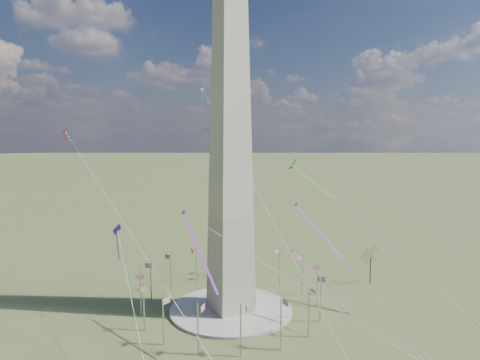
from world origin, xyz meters
TOP-DOWN VIEW (x-y plane):
  - ground at (0.00, 0.00)m, footprint 2000.00×2000.00m
  - plaza at (0.00, 0.00)m, footprint 36.00×36.00m
  - washington_monument at (0.00, 0.00)m, footprint 15.56×15.56m
  - flagpole_ring at (-0.00, -0.00)m, footprint 54.40×54.40m
  - tree_near at (52.95, -3.35)m, footprint 8.07×8.07m
  - kite_delta_black at (33.52, 14.63)m, footprint 13.66×15.71m
  - kite_diamond_purple at (-30.01, 10.34)m, footprint 1.94×3.34m
  - kite_streamer_left at (19.71, -13.24)m, footprint 3.68×21.99m
  - kite_streamer_mid at (-15.08, -8.79)m, footprint 2.31×23.28m
  - kite_streamer_right at (25.39, -5.52)m, footprint 8.07×22.91m
  - kite_small_red at (-40.05, 29.01)m, footprint 1.08×1.77m
  - kite_small_white at (8.84, 39.25)m, footprint 1.25×1.69m

SIDE VIEW (x-z plane):
  - ground at x=0.00m, z-range 0.00..0.00m
  - plaza at x=0.00m, z-range 0.00..0.80m
  - flagpole_ring at x=0.00m, z-range 0.77..13.77m
  - kite_streamer_right at x=25.39m, z-range 0.93..17.08m
  - tree_near at x=52.95m, z-range 3.01..17.13m
  - kite_diamond_purple at x=-30.01m, z-range 19.54..30.15m
  - kite_streamer_mid at x=-15.08m, z-range 17.77..33.75m
  - kite_streamer_left at x=19.71m, z-range 18.52..33.62m
  - kite_delta_black at x=33.52m, z-range 33.00..47.01m
  - washington_monument at x=0.00m, z-range -2.05..97.95m
  - kite_small_red at x=-40.05m, z-range 50.37..54.46m
  - kite_small_white at x=8.84m, z-range 65.51..69.81m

